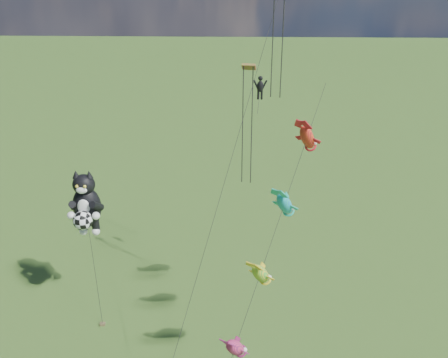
{
  "coord_description": "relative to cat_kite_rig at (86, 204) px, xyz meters",
  "views": [
    {
      "loc": [
        13.14,
        -25.81,
        26.84
      ],
      "look_at": [
        12.11,
        8.14,
        11.28
      ],
      "focal_mm": 40.0,
      "sensor_mm": 36.0,
      "label": 1
    }
  ],
  "objects": [
    {
      "name": "fish_windsock_rig",
      "position": [
        13.68,
        -6.64,
        1.26
      ],
      "size": [
        8.2,
        13.82,
        18.96
      ],
      "rotation": [
        0.0,
        0.0,
        -0.21
      ],
      "color": "brown",
      "rests_on": "ground"
    },
    {
      "name": "parafoil_rig",
      "position": [
        12.86,
        0.78,
        9.21
      ],
      "size": [
        8.55,
        15.84,
        25.78
      ],
      "rotation": [
        0.0,
        0.0,
        -0.39
      ],
      "color": "brown",
      "rests_on": "ground"
    },
    {
      "name": "cat_kite_rig",
      "position": [
        0.0,
        0.0,
        0.0
      ],
      "size": [
        2.65,
        4.18,
        12.1
      ],
      "rotation": [
        0.0,
        0.0,
        0.34
      ],
      "color": "brown",
      "rests_on": "ground"
    }
  ]
}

